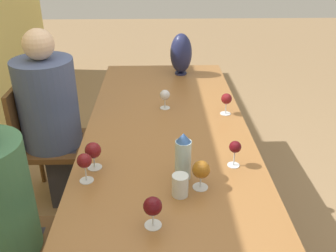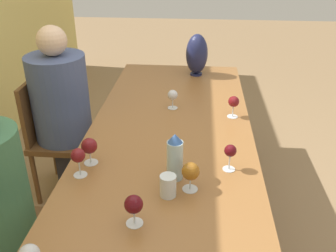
{
  "view_description": "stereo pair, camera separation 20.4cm",
  "coord_description": "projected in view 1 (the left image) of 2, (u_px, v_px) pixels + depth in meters",
  "views": [
    {
      "loc": [
        -1.8,
        0.05,
        1.79
      ],
      "look_at": [
        0.01,
        0.0,
        0.85
      ],
      "focal_mm": 40.0,
      "sensor_mm": 36.0,
      "label": 1
    },
    {
      "loc": [
        -1.79,
        -0.15,
        1.79
      ],
      "look_at": [
        0.01,
        0.0,
        0.85
      ],
      "focal_mm": 40.0,
      "sensor_mm": 36.0,
      "label": 2
    }
  ],
  "objects": [
    {
      "name": "ground_plane",
      "position": [
        168.0,
        242.0,
        2.42
      ],
      "size": [
        14.0,
        14.0,
        0.0
      ],
      "primitive_type": "plane",
      "color": "#937551"
    },
    {
      "name": "dining_table",
      "position": [
        168.0,
        152.0,
        2.11
      ],
      "size": [
        2.7,
        0.97,
        0.75
      ],
      "color": "#936033",
      "rests_on": "ground_plane"
    },
    {
      "name": "water_bottle",
      "position": [
        183.0,
        156.0,
        1.73
      ],
      "size": [
        0.08,
        0.08,
        0.24
      ],
      "color": "#ADCCD6",
      "rests_on": "dining_table"
    },
    {
      "name": "water_tumbler",
      "position": [
        180.0,
        185.0,
        1.64
      ],
      "size": [
        0.07,
        0.07,
        0.1
      ],
      "color": "silver",
      "rests_on": "dining_table"
    },
    {
      "name": "vase",
      "position": [
        181.0,
        54.0,
        3.0
      ],
      "size": [
        0.17,
        0.17,
        0.33
      ],
      "color": "#1E234C",
      "rests_on": "dining_table"
    },
    {
      "name": "wine_glass_0",
      "position": [
        235.0,
        148.0,
        1.83
      ],
      "size": [
        0.06,
        0.06,
        0.14
      ],
      "color": "silver",
      "rests_on": "dining_table"
    },
    {
      "name": "wine_glass_2",
      "position": [
        201.0,
        170.0,
        1.67
      ],
      "size": [
        0.08,
        0.08,
        0.14
      ],
      "color": "silver",
      "rests_on": "dining_table"
    },
    {
      "name": "wine_glass_3",
      "position": [
        84.0,
        162.0,
        1.71
      ],
      "size": [
        0.07,
        0.07,
        0.15
      ],
      "color": "silver",
      "rests_on": "dining_table"
    },
    {
      "name": "wine_glass_4",
      "position": [
        165.0,
        96.0,
        2.44
      ],
      "size": [
        0.07,
        0.07,
        0.13
      ],
      "color": "silver",
      "rests_on": "dining_table"
    },
    {
      "name": "wine_glass_5",
      "position": [
        226.0,
        99.0,
        2.36
      ],
      "size": [
        0.07,
        0.07,
        0.14
      ],
      "color": "silver",
      "rests_on": "dining_table"
    },
    {
      "name": "wine_glass_6",
      "position": [
        93.0,
        151.0,
        1.81
      ],
      "size": [
        0.08,
        0.08,
        0.14
      ],
      "color": "silver",
      "rests_on": "dining_table"
    },
    {
      "name": "wine_glass_7",
      "position": [
        153.0,
        207.0,
        1.45
      ],
      "size": [
        0.08,
        0.08,
        0.13
      ],
      "color": "silver",
      "rests_on": "dining_table"
    },
    {
      "name": "chair_far",
      "position": [
        44.0,
        140.0,
        2.63
      ],
      "size": [
        0.44,
        0.44,
        0.89
      ],
      "color": "brown",
      "rests_on": "ground_plane"
    },
    {
      "name": "person_far",
      "position": [
        52.0,
        117.0,
        2.55
      ],
      "size": [
        0.4,
        0.4,
        1.27
      ],
      "color": "#2D2D38",
      "rests_on": "ground_plane"
    }
  ]
}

